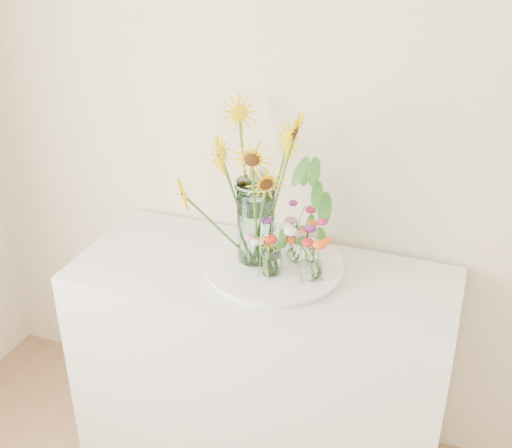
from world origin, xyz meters
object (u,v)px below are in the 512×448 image
Objects in this scene: small_vase_a at (271,260)px; small_vase_c at (299,245)px; counter at (262,369)px; tray at (274,268)px; mason_jar at (256,221)px; small_vase_b at (311,263)px.

small_vase_c is at bearing 65.66° from small_vase_a.
counter is 0.56m from small_vase_c.
small_vase_c is (0.11, 0.10, 0.54)m from counter.
counter is at bearing -139.12° from tray.
small_vase_a is at bearing -41.68° from mason_jar.
small_vase_c is at bearing 43.39° from tray.
mason_jar is 0.15m from small_vase_a.
mason_jar is at bearing 138.32° from small_vase_a.
counter is at bearing -46.51° from mason_jar.
small_vase_b is at bearing -54.27° from small_vase_c.
tray reaches higher than counter.
mason_jar is at bearing -159.73° from small_vase_c.
tray is 3.88× the size of small_vase_c.
counter is 4.44× the size of mason_jar.
small_vase_c is (-0.08, 0.11, -0.00)m from small_vase_b.
tray is at bearing -10.07° from mason_jar.
counter is 12.30× the size of small_vase_a.
small_vase_a is 0.14m from small_vase_b.
mason_jar is at bearing 133.49° from counter.
tray is 0.19m from mason_jar.
small_vase_c is (0.06, 0.13, 0.01)m from small_vase_a.
mason_jar is (-0.04, 0.04, 0.63)m from counter.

